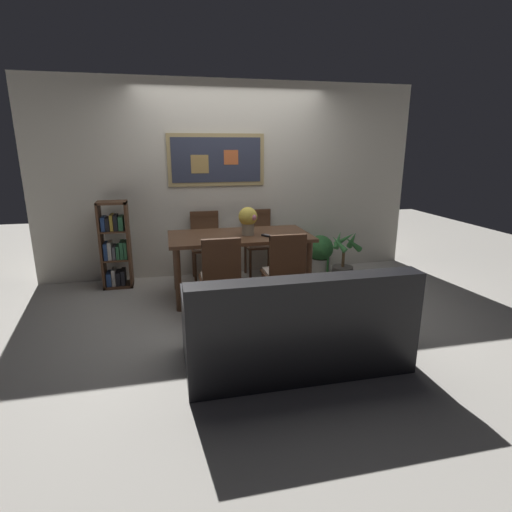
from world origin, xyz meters
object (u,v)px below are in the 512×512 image
Objects in this scene: dining_table at (240,242)px; tv_remote at (267,236)px; dining_chair_near_right at (285,268)px; leather_couch at (296,329)px; potted_ivy at (320,253)px; bookshelf at (115,247)px; flower_vase at (248,219)px; dining_chair_near_left at (221,273)px; potted_palm at (344,262)px; dining_chair_far_right at (259,237)px; dining_chair_far_left at (206,240)px.

tv_remote reaches higher than dining_table.
dining_chair_near_right is 0.59m from tv_remote.
potted_ivy is (1.14, 2.34, -0.03)m from leather_couch.
leather_couch is (-0.19, -0.97, -0.22)m from dining_chair_near_right.
bookshelf reaches higher than flower_vase.
leather_couch is (0.15, -1.70, -0.34)m from dining_table.
potted_palm is at bearing 28.28° from dining_chair_near_left.
dining_chair_far_right is 1.00× the size of dining_chair_far_left.
dining_table is 0.30m from flower_vase.
bookshelf is 7.11× the size of tv_remote.
dining_chair_near_right is 2.78× the size of flower_vase.
flower_vase reaches higher than potted_ivy.
bookshelf is (-1.15, 1.40, -0.02)m from dining_chair_near_left.
tv_remote is (0.20, -0.15, -0.18)m from flower_vase.
dining_chair_far_left is 1.13m from tv_remote.
leather_couch is (-0.25, -2.43, -0.22)m from dining_chair_far_right.
dining_chair_near_left is 0.82× the size of bookshelf.
tv_remote is at bearing -32.56° from dining_table.
dining_chair_near_left is 0.93m from flower_vase.
dining_table is 0.81m from dining_chair_near_right.
flower_vase is (0.43, 0.72, 0.40)m from dining_chair_near_left.
tv_remote is at bearing 95.31° from dining_chair_near_right.
dining_chair_far_left is 1.88m from potted_palm.
leather_couch is (0.48, -2.43, -0.22)m from dining_chair_far_left.
dining_chair_far_left is 2.48m from leather_couch.
dining_chair_far_right is at bearing 83.11° from tv_remote.
dining_chair_far_left is 1.67× the size of potted_ivy.
dining_chair_near_right is (0.67, -1.46, 0.00)m from dining_chair_far_left.
potted_palm is at bearing -8.45° from bookshelf.
dining_chair_near_right is 1.67× the size of potted_ivy.
dining_chair_near_left is at bearing -151.72° from potted_palm.
dining_table is at bearing -118.65° from dining_chair_far_right.
potted_palm is (1.78, -0.52, -0.27)m from dining_chair_far_left.
dining_chair_far_right and dining_chair_near_left have the same top height.
bookshelf is at bearing -175.63° from dining_chair_far_left.
dining_chair_far_right is 1.46m from dining_chair_near_right.
dining_chair_far_left reaches higher than tv_remote.
dining_table is 1.74m from leather_couch.
dining_chair_far_left is at bearing 119.11° from flower_vase.
dining_table is 0.92× the size of leather_couch.
dining_chair_near_left is at bearing -137.79° from tv_remote.
bookshelf is 3.37× the size of flower_vase.
dining_chair_near_right is 5.87× the size of tv_remote.
dining_table is at bearing 147.44° from tv_remote.
dining_chair_near_right is at bearing -36.83° from bookshelf.
flower_vase is (-0.25, 0.69, 0.40)m from dining_chair_near_right.
bookshelf is 1.98m from tv_remote.
dining_chair_near_right is 1.48m from potted_palm.
flower_vase is (-1.35, -0.24, 0.68)m from potted_palm.
bookshelf reaches higher than dining_table.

